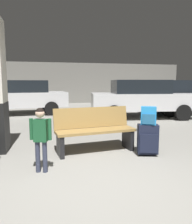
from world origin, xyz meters
name	(u,v)px	position (x,y,z in m)	size (l,w,h in m)	color
ground_plane	(72,130)	(0.00, 4.00, -0.05)	(18.00, 18.00, 0.10)	gray
garage_back_wall	(58,83)	(0.00, 12.86, 1.40)	(18.00, 0.12, 2.80)	slate
bench	(95,130)	(0.21, 1.62, 0.44)	(1.66, 0.74, 0.89)	#9E7A42
suitcase	(148,139)	(1.14, 1.13, 0.32)	(0.42, 0.31, 0.60)	#191E33
backpack_bright	(148,116)	(1.14, 1.13, 0.77)	(0.32, 0.28, 0.34)	#268CD8
child	(41,133)	(-0.82, 0.75, 0.62)	(0.33, 0.24, 1.01)	#33384C
parked_car_far	(20,96)	(-1.92, 7.66, 0.81)	(4.27, 2.16, 1.51)	silver
parked_car_side	(188,96)	(5.47, 6.13, 0.81)	(4.22, 2.04, 1.51)	navy
parked_car_near	(142,98)	(2.98, 5.56, 0.81)	(4.29, 2.23, 1.51)	silver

